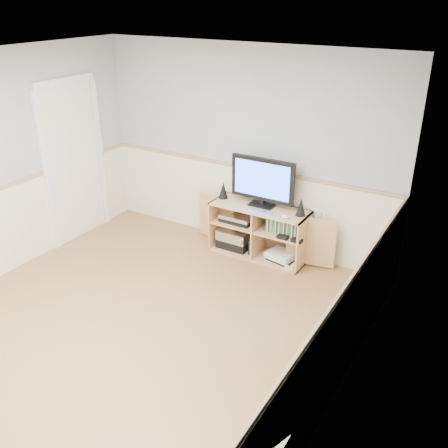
% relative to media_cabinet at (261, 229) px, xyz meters
% --- Properties ---
extents(room, '(4.04, 4.54, 2.54)m').
position_rel_media_cabinet_xyz_m(room, '(-0.42, -1.92, 0.88)').
color(room, '#A27848').
rests_on(room, ground).
extents(media_cabinet, '(1.89, 0.45, 0.65)m').
position_rel_media_cabinet_xyz_m(media_cabinet, '(0.00, 0.00, 0.00)').
color(media_cabinet, tan).
rests_on(media_cabinet, floor).
extents(monitor, '(0.81, 0.18, 0.60)m').
position_rel_media_cabinet_xyz_m(monitor, '(-0.00, -0.01, 0.64)').
color(monitor, black).
rests_on(monitor, media_cabinet).
extents(speaker_left, '(0.12, 0.12, 0.21)m').
position_rel_media_cabinet_xyz_m(speaker_left, '(-0.53, -0.03, 0.42)').
color(speaker_left, black).
rests_on(speaker_left, media_cabinet).
extents(speaker_right, '(0.12, 0.12, 0.22)m').
position_rel_media_cabinet_xyz_m(speaker_right, '(0.52, -0.03, 0.43)').
color(speaker_right, black).
rests_on(speaker_right, media_cabinet).
extents(keyboard, '(0.29, 0.15, 0.01)m').
position_rel_media_cabinet_xyz_m(keyboard, '(0.08, -0.19, 0.32)').
color(keyboard, silver).
rests_on(keyboard, media_cabinet).
extents(mouse, '(0.10, 0.07, 0.04)m').
position_rel_media_cabinet_xyz_m(mouse, '(0.39, -0.19, 0.34)').
color(mouse, white).
rests_on(mouse, media_cabinet).
extents(av_components, '(0.50, 0.30, 0.47)m').
position_rel_media_cabinet_xyz_m(av_components, '(-0.32, -0.06, -0.11)').
color(av_components, black).
rests_on(av_components, media_cabinet).
extents(game_consoles, '(0.46, 0.32, 0.11)m').
position_rel_media_cabinet_xyz_m(game_consoles, '(0.31, -0.07, -0.26)').
color(game_consoles, white).
rests_on(game_consoles, media_cabinet).
extents(game_cases, '(0.39, 0.14, 0.19)m').
position_rel_media_cabinet_xyz_m(game_cases, '(0.32, -0.07, 0.15)').
color(game_cases, '#3F8C3F').
rests_on(game_cases, media_cabinet).
extents(wall_outlet, '(0.12, 0.03, 0.12)m').
position_rel_media_cabinet_xyz_m(wall_outlet, '(0.64, 0.18, 0.27)').
color(wall_outlet, white).
rests_on(wall_outlet, wall_back).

